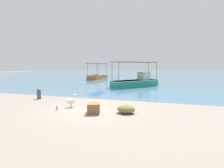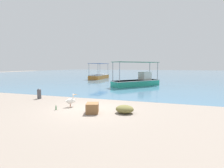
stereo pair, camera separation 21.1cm
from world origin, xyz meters
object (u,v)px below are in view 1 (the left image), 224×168
object	(u,v)px
cargo_crate	(94,108)
mooring_bollard	(39,93)
fishing_boat_outer	(98,76)
net_pile	(126,109)
pelican	(72,101)
fishing_boat_near_right	(136,81)
glass_bottle	(57,108)

from	to	relation	value
cargo_crate	mooring_bollard	bearing A→B (deg)	156.43
fishing_boat_outer	net_pile	size ratio (longest dim) A/B	5.86
fishing_boat_outer	net_pile	bearing A→B (deg)	-64.42
pelican	net_pile	distance (m)	3.46
fishing_boat_near_right	cargo_crate	xyz separation A→B (m)	(-0.07, -13.05, -0.38)
fishing_boat_outer	net_pile	distance (m)	24.37
fishing_boat_near_right	net_pile	world-z (taller)	fishing_boat_near_right
mooring_bollard	cargo_crate	bearing A→B (deg)	-23.57
fishing_boat_outer	pelican	xyz separation A→B (m)	(7.08, -21.64, -0.19)
fishing_boat_near_right	cargo_crate	bearing A→B (deg)	-90.33
glass_bottle	fishing_boat_outer	bearing A→B (deg)	106.47
mooring_bollard	glass_bottle	xyz separation A→B (m)	(3.26, -2.45, -0.30)
pelican	glass_bottle	distance (m)	1.02
mooring_bollard	net_pile	distance (m)	7.37
fishing_boat_near_right	net_pile	size ratio (longest dim) A/B	6.19
fishing_boat_near_right	pelican	distance (m)	12.36
fishing_boat_outer	pelican	bearing A→B (deg)	-71.88
pelican	mooring_bollard	world-z (taller)	pelican
glass_bottle	cargo_crate	bearing A→B (deg)	1.48
pelican	cargo_crate	xyz separation A→B (m)	(1.81, -0.84, -0.11)
mooring_bollard	glass_bottle	world-z (taller)	mooring_bollard
mooring_bollard	glass_bottle	distance (m)	4.09
net_pile	glass_bottle	distance (m)	3.90
fishing_boat_outer	net_pile	xyz separation A→B (m)	(10.52, -21.98, -0.35)
pelican	cargo_crate	distance (m)	2.00
fishing_boat_near_right	pelican	bearing A→B (deg)	-98.77
fishing_boat_near_right	glass_bottle	distance (m)	13.32
fishing_boat_outer	pelican	world-z (taller)	fishing_boat_outer
fishing_boat_outer	net_pile	world-z (taller)	fishing_boat_outer
net_pile	fishing_boat_outer	bearing A→B (deg)	115.58
net_pile	glass_bottle	xyz separation A→B (m)	(-3.86, -0.55, -0.10)
pelican	mooring_bollard	distance (m)	4.00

